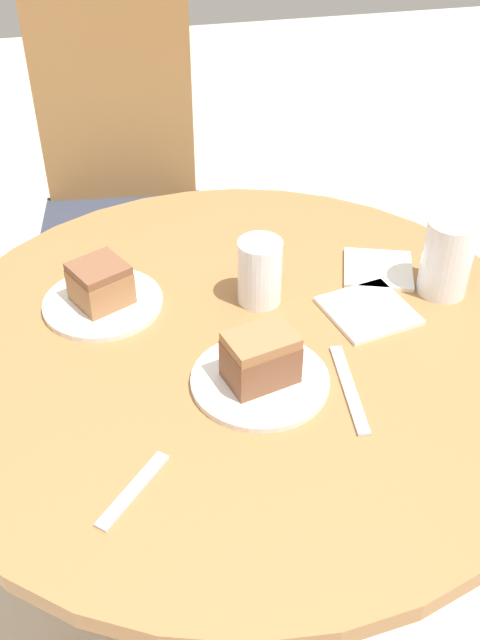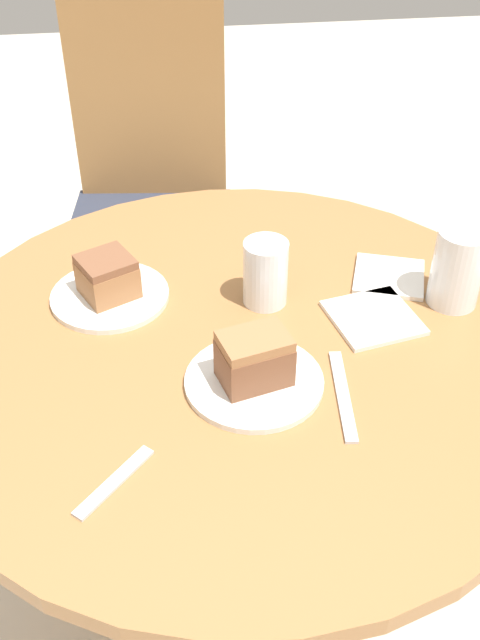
% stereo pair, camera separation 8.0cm
% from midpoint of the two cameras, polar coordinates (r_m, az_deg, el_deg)
% --- Properties ---
extents(ground_plane, '(8.00, 8.00, 0.00)m').
position_cam_midpoint_polar(ground_plane, '(1.72, -1.41, -20.25)').
color(ground_plane, beige).
extents(table, '(1.00, 1.00, 0.71)m').
position_cam_midpoint_polar(table, '(1.27, -1.80, -6.67)').
color(table, '#9E6B3D').
rests_on(table, ground_plane).
extents(chair, '(0.46, 0.45, 1.00)m').
position_cam_midpoint_polar(chair, '(2.00, -10.18, 8.99)').
color(chair, olive).
rests_on(chair, ground_plane).
extents(plate_near, '(0.20, 0.20, 0.01)m').
position_cam_midpoint_polar(plate_near, '(1.10, -0.55, -4.70)').
color(plate_near, silver).
rests_on(plate_near, table).
extents(plate_far, '(0.20, 0.20, 0.01)m').
position_cam_midpoint_polar(plate_far, '(1.27, -12.17, 1.24)').
color(plate_far, silver).
rests_on(plate_far, table).
extents(cake_slice_near, '(0.11, 0.09, 0.08)m').
position_cam_midpoint_polar(cake_slice_near, '(1.07, -0.56, -2.95)').
color(cake_slice_near, brown).
rests_on(cake_slice_near, plate_near).
extents(cake_slice_far, '(0.11, 0.11, 0.07)m').
position_cam_midpoint_polar(cake_slice_far, '(1.25, -12.41, 2.71)').
color(cake_slice_far, '#9E6B42').
rests_on(cake_slice_far, plate_far).
extents(glass_lemonade, '(0.07, 0.07, 0.11)m').
position_cam_midpoint_polar(glass_lemonade, '(1.23, -0.35, 3.37)').
color(glass_lemonade, beige).
rests_on(glass_lemonade, table).
extents(glass_water, '(0.08, 0.08, 0.14)m').
position_cam_midpoint_polar(glass_water, '(1.28, 13.75, 4.34)').
color(glass_water, silver).
rests_on(glass_water, table).
extents(napkin_stack, '(0.16, 0.16, 0.01)m').
position_cam_midpoint_polar(napkin_stack, '(1.24, 7.95, 0.66)').
color(napkin_stack, silver).
rests_on(napkin_stack, table).
extents(fork, '(0.04, 0.19, 0.00)m').
position_cam_midpoint_polar(fork, '(1.09, 6.25, -5.26)').
color(fork, silver).
rests_on(fork, table).
extents(spoon, '(0.10, 0.11, 0.00)m').
position_cam_midpoint_polar(spoon, '(0.98, -10.51, -12.70)').
color(spoon, silver).
rests_on(spoon, table).
extents(napkin_side, '(0.15, 0.15, 0.01)m').
position_cam_midpoint_polar(napkin_side, '(1.34, 8.81, 3.80)').
color(napkin_side, silver).
rests_on(napkin_side, table).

